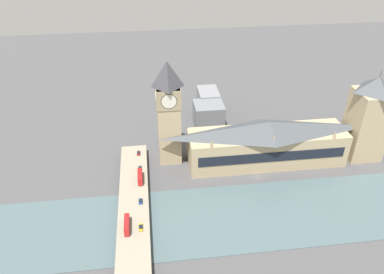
{
  "coord_description": "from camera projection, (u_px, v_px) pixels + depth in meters",
  "views": [
    {
      "loc": [
        -165.81,
        60.44,
        136.89
      ],
      "look_at": [
        18.78,
        36.9,
        18.83
      ],
      "focal_mm": 35.0,
      "sensor_mm": 36.0,
      "label": 1
    }
  ],
  "objects": [
    {
      "name": "ground_plane",
      "position": [
        259.0,
        177.0,
        218.67
      ],
      "size": [
        600.0,
        600.0,
        0.0
      ],
      "primitive_type": "plane",
      "color": "#4C4C4F"
    },
    {
      "name": "river_water",
      "position": [
        275.0,
        213.0,
        193.35
      ],
      "size": [
        48.29,
        360.0,
        0.3
      ],
      "primitive_type": "cube",
      "color": "#4C6066",
      "rests_on": "ground_plane"
    },
    {
      "name": "parliament_hall",
      "position": [
        267.0,
        142.0,
        224.27
      ],
      "size": [
        23.64,
        94.38,
        28.12
      ],
      "color": "tan",
      "rests_on": "ground_plane"
    },
    {
      "name": "clock_tower",
      "position": [
        169.0,
        110.0,
        215.84
      ],
      "size": [
        14.39,
        14.39,
        64.13
      ],
      "color": "tan",
      "rests_on": "ground_plane"
    },
    {
      "name": "victoria_tower",
      "position": [
        368.0,
        118.0,
        224.19
      ],
      "size": [
        20.0,
        20.0,
        56.78
      ],
      "color": "tan",
      "rests_on": "ground_plane"
    },
    {
      "name": "road_bridge",
      "position": [
        134.0,
        220.0,
        183.44
      ],
      "size": [
        128.57,
        15.45,
        5.31
      ],
      "color": "gray",
      "rests_on": "ground_plane"
    },
    {
      "name": "double_decker_bus_lead",
      "position": [
        140.0,
        177.0,
        206.26
      ],
      "size": [
        10.74,
        2.61,
        4.74
      ],
      "color": "red",
      "rests_on": "road_bridge"
    },
    {
      "name": "double_decker_bus_mid",
      "position": [
        127.0,
        224.0,
        175.93
      ],
      "size": [
        11.35,
        2.46,
        4.58
      ],
      "color": "red",
      "rests_on": "road_bridge"
    },
    {
      "name": "car_northbound_tail",
      "position": [
        141.0,
        201.0,
        192.26
      ],
      "size": [
        3.94,
        1.93,
        1.47
      ],
      "color": "navy",
      "rests_on": "road_bridge"
    },
    {
      "name": "car_southbound_lead",
      "position": [
        141.0,
        227.0,
        176.99
      ],
      "size": [
        4.7,
        1.93,
        1.32
      ],
      "color": "gold",
      "rests_on": "road_bridge"
    },
    {
      "name": "car_southbound_mid",
      "position": [
        140.0,
        168.0,
        215.96
      ],
      "size": [
        4.5,
        1.93,
        1.24
      ],
      "color": "#2D5638",
      "rests_on": "road_bridge"
    },
    {
      "name": "car_southbound_tail",
      "position": [
        139.0,
        153.0,
        228.9
      ],
      "size": [
        4.32,
        1.92,
        1.45
      ],
      "color": "maroon",
      "rests_on": "road_bridge"
    },
    {
      "name": "city_block_west",
      "position": [
        208.0,
        102.0,
        279.39
      ],
      "size": [
        21.53,
        14.59,
        18.57
      ],
      "color": "gray",
      "rests_on": "ground_plane"
    },
    {
      "name": "city_block_center",
      "position": [
        209.0,
        115.0,
        263.65
      ],
      "size": [
        18.86,
        20.38,
        17.39
      ],
      "color": "slate",
      "rests_on": "ground_plane"
    }
  ]
}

